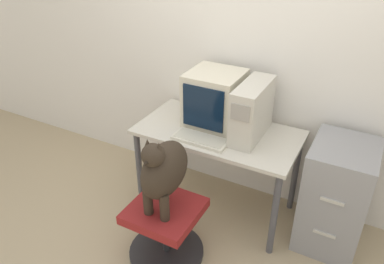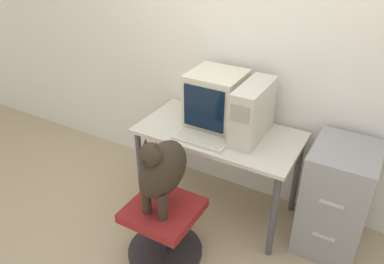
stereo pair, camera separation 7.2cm
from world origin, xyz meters
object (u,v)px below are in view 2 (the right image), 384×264
at_px(crt_monitor, 216,99).
at_px(dog, 162,169).
at_px(pc_tower, 253,112).
at_px(filing_cabinet, 336,198).
at_px(office_chair, 164,229).
at_px(keyboard, 200,140).

bearing_deg(crt_monitor, dog, -90.17).
distance_m(pc_tower, filing_cabinet, 0.89).
bearing_deg(pc_tower, office_chair, -115.23).
height_order(office_chair, filing_cabinet, filing_cabinet).
distance_m(dog, filing_cabinet, 1.32).
distance_m(pc_tower, office_chair, 1.09).
distance_m(crt_monitor, filing_cabinet, 1.18).
bearing_deg(pc_tower, crt_monitor, 169.49).
relative_size(dog, filing_cabinet, 0.70).
xyz_separation_m(keyboard, dog, (-0.04, -0.46, -0.00)).
xyz_separation_m(pc_tower, dog, (-0.34, -0.72, -0.20)).
relative_size(pc_tower, filing_cabinet, 0.59).
relative_size(crt_monitor, dog, 0.73).
bearing_deg(office_chair, dog, 90.00).
relative_size(office_chair, filing_cabinet, 0.66).
height_order(crt_monitor, keyboard, crt_monitor).
bearing_deg(keyboard, crt_monitor, 96.44).
distance_m(office_chair, dog, 0.53).
height_order(pc_tower, keyboard, pc_tower).
bearing_deg(pc_tower, keyboard, -140.17).
distance_m(office_chair, filing_cabinet, 1.29).
xyz_separation_m(dog, filing_cabinet, (1.04, 0.73, -0.35)).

